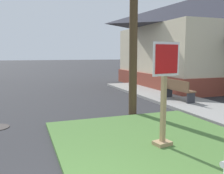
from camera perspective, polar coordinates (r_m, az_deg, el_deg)
grass_corner_patch at (r=5.63m, az=11.58°, el=-13.23°), size 4.45×5.28×0.08m
sidewalk_strip at (r=10.30m, az=17.67°, el=-3.74°), size 2.20×14.03×0.12m
stop_sign at (r=5.31m, az=11.92°, el=-2.26°), size 0.69×0.34×2.19m
street_bench at (r=10.60m, az=14.95°, el=-0.42°), size 0.46×1.65×0.85m
corner_house at (r=17.65m, az=21.94°, el=10.37°), size 10.40×9.47×5.91m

